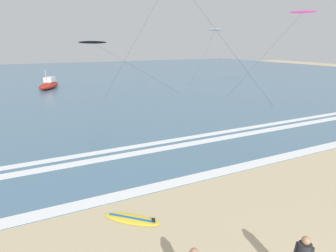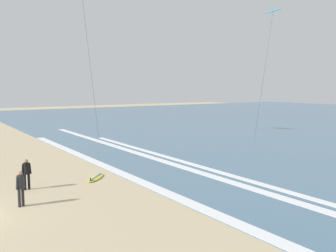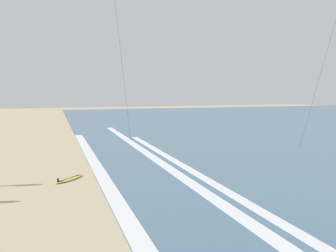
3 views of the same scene
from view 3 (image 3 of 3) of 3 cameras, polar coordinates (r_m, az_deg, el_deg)
The scene contains 4 objects.
wave_foam_shoreline at distance 18.77m, azimuth -9.40°, elevation -9.12°, with size 41.86×0.73×0.01m, color white.
wave_foam_mid_break at distance 20.18m, azimuth 2.23°, elevation -7.98°, with size 53.42×0.68×0.01m, color white.
wave_foam_outer_break at distance 17.98m, azimuth 8.69°, elevation -9.78°, with size 39.97×0.57×0.01m, color white.
surfboard_left_pile at distance 20.36m, azimuth -15.22°, elevation -7.97°, with size 1.95×1.86×0.25m.
Camera 3 is at (16.66, 6.51, 4.84)m, focal length 39.09 mm.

